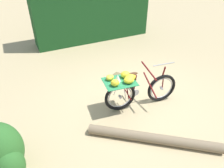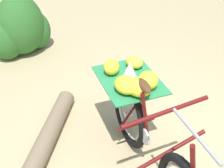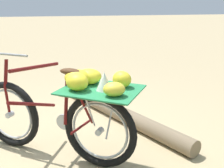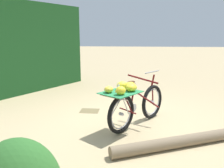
# 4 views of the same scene
# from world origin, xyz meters

# --- Properties ---
(ground_plane) EXTENTS (60.00, 60.00, 0.00)m
(ground_plane) POSITION_xyz_m (0.00, 0.00, 0.00)
(ground_plane) COLOR tan
(bicycle) EXTENTS (1.29, 1.62, 1.03)m
(bicycle) POSITION_xyz_m (-0.15, 0.31, 0.52)
(bicycle) COLOR black
(bicycle) RESTS_ON ground_plane
(shrub_cluster) EXTENTS (1.00, 0.69, 0.95)m
(shrub_cluster) POSITION_xyz_m (0.80, 3.01, 0.42)
(shrub_cluster) COLOR #2D6628
(shrub_cluster) RESTS_ON ground_plane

